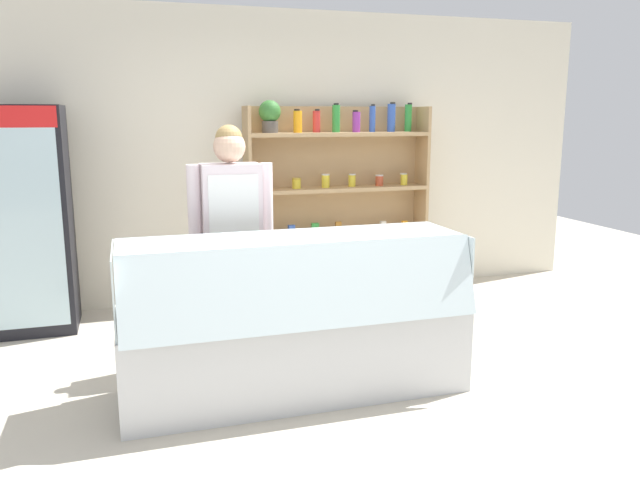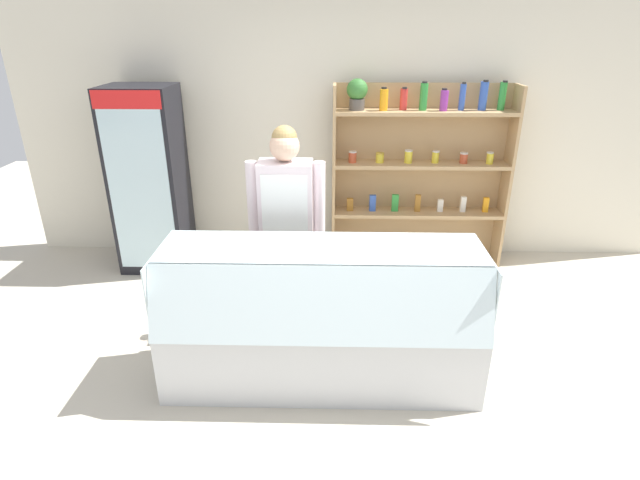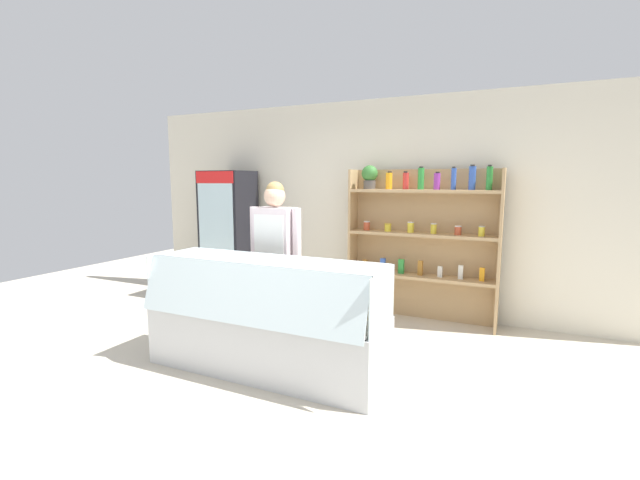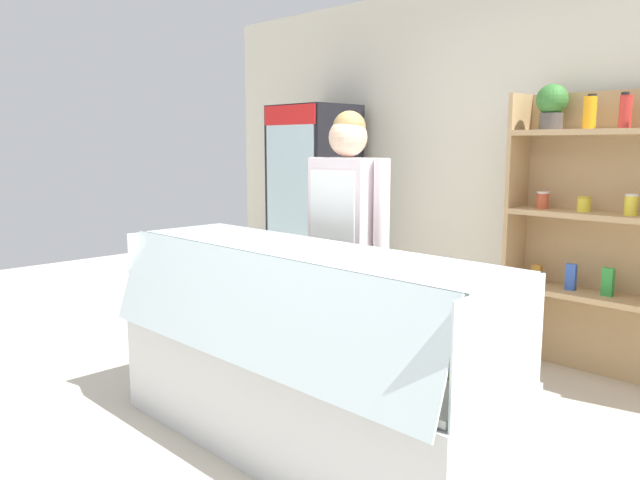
% 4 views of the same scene
% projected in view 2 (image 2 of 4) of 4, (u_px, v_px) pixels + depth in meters
% --- Properties ---
extents(ground_plane, '(12.00, 12.00, 0.00)m').
position_uv_depth(ground_plane, '(352.00, 381.00, 3.56)').
color(ground_plane, beige).
extents(back_wall, '(6.80, 0.10, 2.70)m').
position_uv_depth(back_wall, '(348.00, 128.00, 5.12)').
color(back_wall, silver).
rests_on(back_wall, ground).
extents(drinks_fridge, '(0.65, 0.57, 1.82)m').
position_uv_depth(drinks_fridge, '(149.00, 181.00, 4.93)').
color(drinks_fridge, black).
rests_on(drinks_fridge, ground).
extents(shelving_unit, '(1.76, 0.29, 1.87)m').
position_uv_depth(shelving_unit, '(417.00, 165.00, 5.00)').
color(shelving_unit, tan).
rests_on(shelving_unit, ground).
extents(deli_display_case, '(2.14, 0.73, 1.01)m').
position_uv_depth(deli_display_case, '(320.00, 340.00, 3.48)').
color(deli_display_case, silver).
rests_on(deli_display_case, ground).
extents(shop_clerk, '(0.59, 0.25, 1.68)m').
position_uv_depth(shop_clerk, '(286.00, 216.00, 3.81)').
color(shop_clerk, '#4C4233').
rests_on(shop_clerk, ground).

